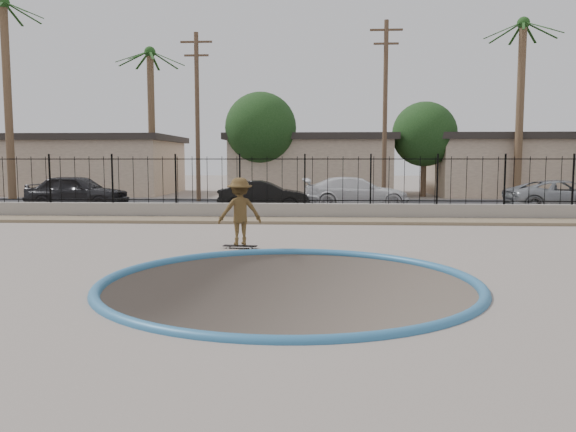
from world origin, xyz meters
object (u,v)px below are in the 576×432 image
(car_c, at_px, (356,193))
(skater, at_px, (240,215))
(car_a, at_px, (77,192))
(skateboard, at_px, (240,246))
(car_d, at_px, (564,196))
(car_b, at_px, (264,196))

(car_c, bearing_deg, skater, 158.67)
(car_a, relative_size, car_c, 0.93)
(skateboard, relative_size, car_a, 0.19)
(skater, relative_size, car_d, 0.35)
(car_b, bearing_deg, skater, 179.70)
(skateboard, height_order, car_d, car_d)
(car_d, bearing_deg, skater, 129.01)
(skateboard, relative_size, car_d, 0.18)
(skater, bearing_deg, skateboard, -16.94)
(car_d, bearing_deg, car_a, 87.97)
(skater, distance_m, car_a, 14.28)
(skateboard, height_order, car_a, car_a)
(skater, height_order, car_b, skater)
(skater, height_order, car_a, skater)
(skater, xyz_separation_m, car_b, (-0.40, 10.40, -0.16))
(car_a, distance_m, car_d, 21.75)
(car_b, height_order, car_c, car_c)
(skateboard, xyz_separation_m, car_b, (-0.40, 10.40, 0.63))
(skater, distance_m, car_d, 16.64)
(car_c, bearing_deg, car_d, -101.78)
(car_a, xyz_separation_m, car_b, (8.68, -0.63, -0.13))
(skater, xyz_separation_m, car_d, (12.67, 10.78, -0.14))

